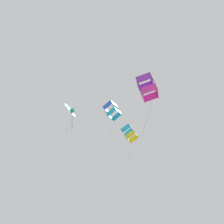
# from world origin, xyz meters

# --- Properties ---
(kite_delta_low_drifter) EXTENTS (2.39, 2.30, 4.34)m
(kite_delta_low_drifter) POSITION_xyz_m (5.60, 7.54, 36.96)
(kite_delta_low_drifter) COLOR green
(kite_box_near_left) EXTENTS (2.35, 2.42, 6.46)m
(kite_box_near_left) POSITION_xyz_m (-9.07, 4.12, 31.88)
(kite_box_near_left) COLOR purple
(kite_box_near_right) EXTENTS (2.34, 2.12, 4.87)m
(kite_box_near_right) POSITION_xyz_m (-0.10, 3.92, 34.53)
(kite_box_near_right) COLOR blue
(kite_box_highest) EXTENTS (2.59, 2.31, 5.36)m
(kite_box_highest) POSITION_xyz_m (2.40, 0.51, 33.35)
(kite_box_highest) COLOR #1EB2C6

